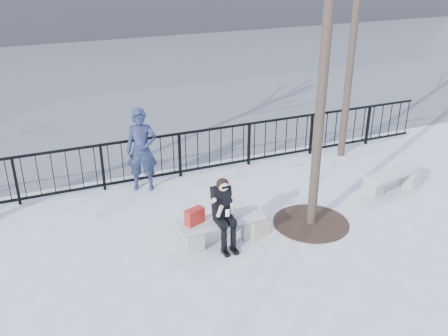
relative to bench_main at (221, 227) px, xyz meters
name	(u,v)px	position (x,y,z in m)	size (l,w,h in m)	color
ground	(221,241)	(0.00, 0.00, -0.30)	(120.00, 120.00, 0.00)	gray
street_surface	(90,69)	(0.00, 15.00, -0.30)	(60.00, 23.00, 0.01)	#474747
railing	(172,156)	(0.00, 3.00, 0.25)	(14.00, 0.06, 1.10)	black
tree_grate	(311,223)	(1.90, -0.10, -0.29)	(1.50, 1.50, 0.02)	black
bench_main	(221,227)	(0.00, 0.00, 0.00)	(1.65, 0.46, 0.49)	gray
bench_second	(393,179)	(4.36, 0.45, -0.02)	(1.57, 0.44, 0.46)	gray
seated_woman	(224,214)	(0.00, -0.16, 0.37)	(0.50, 0.64, 1.34)	black
handbag	(195,216)	(-0.50, 0.02, 0.33)	(0.35, 0.17, 0.29)	maroon
shopping_bag	(260,228)	(0.74, -0.12, -0.12)	(0.38, 0.14, 0.36)	tan
standing_man	(142,150)	(-0.76, 2.70, 0.64)	(0.69, 0.45, 1.88)	black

